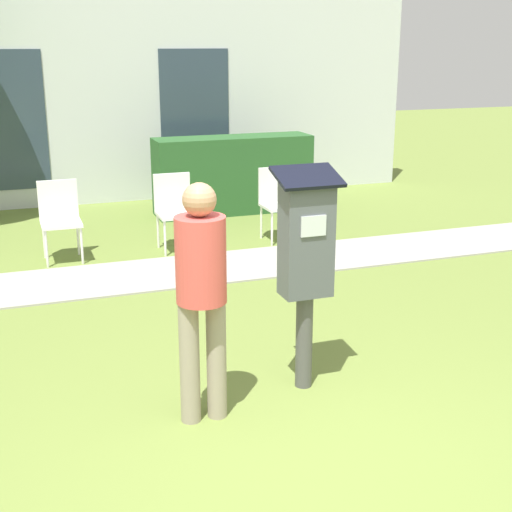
# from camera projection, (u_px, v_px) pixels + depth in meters

# --- Properties ---
(ground_plane) EXTENTS (40.00, 40.00, 0.00)m
(ground_plane) POSITION_uv_depth(u_px,v_px,m) (312.00, 471.00, 4.13)
(ground_plane) COLOR olive
(sidewalk) EXTENTS (12.00, 1.10, 0.02)m
(sidewalk) POSITION_uv_depth(u_px,v_px,m) (164.00, 273.00, 7.65)
(sidewalk) COLOR #A3A099
(sidewalk) RESTS_ON ground
(building_facade) EXTENTS (10.00, 0.26, 3.20)m
(building_facade) POSITION_uv_depth(u_px,v_px,m) (102.00, 97.00, 10.73)
(building_facade) COLOR silver
(building_facade) RESTS_ON ground
(parking_meter) EXTENTS (0.44, 0.31, 1.59)m
(parking_meter) POSITION_uv_depth(u_px,v_px,m) (306.00, 251.00, 4.88)
(parking_meter) COLOR #4C4C4C
(parking_meter) RESTS_ON ground
(person_standing) EXTENTS (0.32, 0.32, 1.58)m
(person_standing) POSITION_uv_depth(u_px,v_px,m) (201.00, 285.00, 4.45)
(person_standing) COLOR gray
(person_standing) RESTS_ON ground
(outdoor_chair_left) EXTENTS (0.44, 0.44, 0.90)m
(outdoor_chair_left) POSITION_uv_depth(u_px,v_px,m) (60.00, 214.00, 8.04)
(outdoor_chair_left) COLOR white
(outdoor_chair_left) RESTS_ON ground
(outdoor_chair_middle) EXTENTS (0.44, 0.44, 0.90)m
(outdoor_chair_middle) POSITION_uv_depth(u_px,v_px,m) (174.00, 205.00, 8.46)
(outdoor_chair_middle) COLOR white
(outdoor_chair_middle) RESTS_ON ground
(outdoor_chair_right) EXTENTS (0.44, 0.44, 0.90)m
(outdoor_chair_right) POSITION_uv_depth(u_px,v_px,m) (278.00, 198.00, 8.88)
(outdoor_chair_right) COLOR white
(outdoor_chair_right) RESTS_ON ground
(hedge_row) EXTENTS (2.28, 0.60, 1.10)m
(hedge_row) POSITION_uv_depth(u_px,v_px,m) (233.00, 175.00, 10.32)
(hedge_row) COLOR #285628
(hedge_row) RESTS_ON ground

